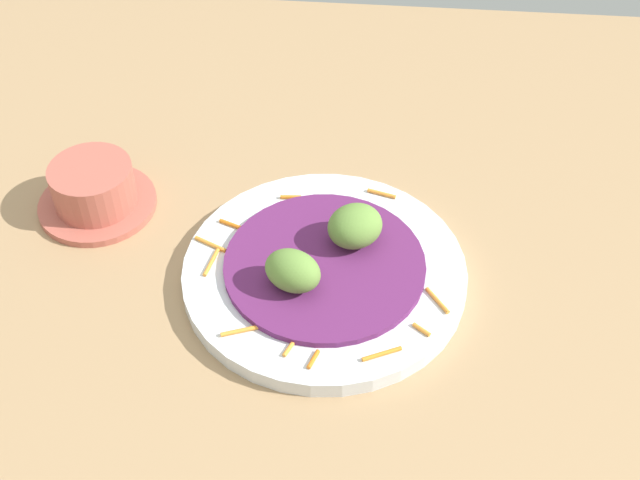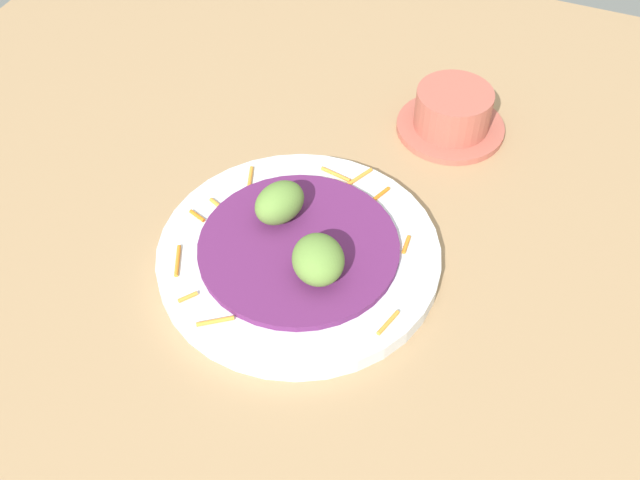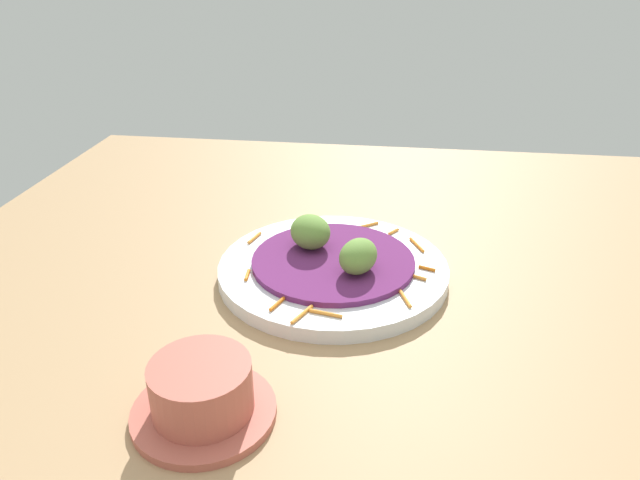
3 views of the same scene
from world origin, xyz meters
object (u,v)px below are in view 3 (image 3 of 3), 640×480
main_plate (333,270)px  terracotta_bowl (202,394)px  guac_scoop_center (310,232)px  guac_scoop_left (358,256)px

main_plate → terracotta_bowl: 26.41cm
guac_scoop_center → terracotta_bowl: size_ratio=0.44×
main_plate → guac_scoop_left: bearing=-40.3°
main_plate → terracotta_bowl: (-8.26, -25.04, 1.51)cm
guac_scoop_center → terracotta_bowl: guac_scoop_center is taller
terracotta_bowl → guac_scoop_left: bearing=62.9°
main_plate → guac_scoop_center: bearing=139.7°
main_plate → guac_scoop_center: guac_scoop_center is taller
guac_scoop_center → terracotta_bowl: bearing=-100.4°
main_plate → terracotta_bowl: size_ratio=2.22×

